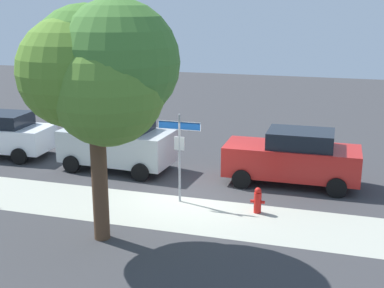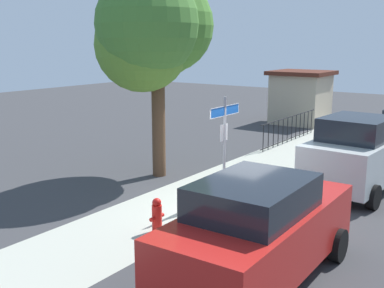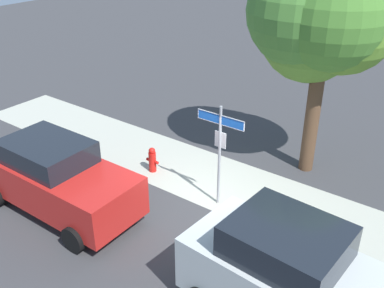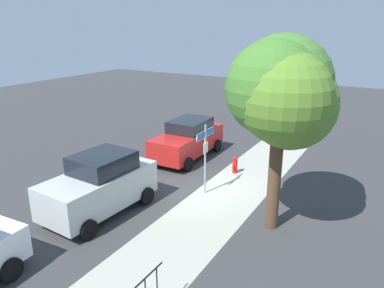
% 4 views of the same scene
% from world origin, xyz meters
% --- Properties ---
extents(ground_plane, '(60.00, 60.00, 0.00)m').
position_xyz_m(ground_plane, '(0.00, 0.00, 0.00)').
color(ground_plane, '#38383A').
extents(sidewalk_strip, '(24.00, 2.60, 0.00)m').
position_xyz_m(sidewalk_strip, '(2.00, 1.30, 0.00)').
color(sidewalk_strip, '#A9AA9A').
rests_on(sidewalk_strip, ground_plane).
extents(street_sign, '(1.33, 0.07, 2.77)m').
position_xyz_m(street_sign, '(0.24, 0.40, 1.90)').
color(street_sign, '#9EA0A5').
rests_on(street_sign, ground_plane).
extents(shade_tree, '(3.84, 3.24, 6.10)m').
position_xyz_m(shade_tree, '(1.26, 3.50, 4.39)').
color(shade_tree, brown).
rests_on(shade_tree, ground_plane).
extents(car_red, '(4.51, 2.04, 1.88)m').
position_xyz_m(car_red, '(-2.93, -2.24, 0.95)').
color(car_red, red).
rests_on(car_red, ground_plane).
extents(car_silver, '(4.18, 2.28, 2.11)m').
position_xyz_m(car_silver, '(3.41, -2.03, 1.04)').
color(car_silver, '#B8BEBD').
rests_on(car_silver, ground_plane).
extents(fire_hydrant, '(0.42, 0.22, 0.78)m').
position_xyz_m(fire_hydrant, '(-2.23, 0.60, 0.38)').
color(fire_hydrant, red).
rests_on(fire_hydrant, ground_plane).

